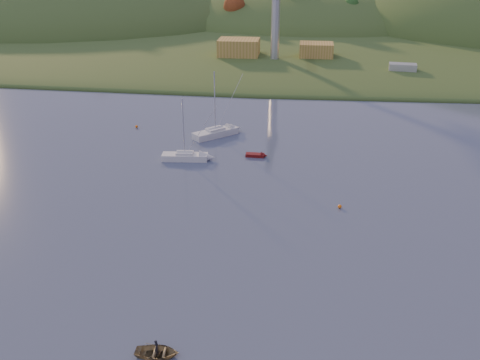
# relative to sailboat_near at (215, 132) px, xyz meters

# --- Properties ---
(far_shore) EXTENTS (620.00, 220.00, 1.50)m
(far_shore) POSITION_rel_sailboat_near_xyz_m (5.14, 165.31, -0.75)
(far_shore) COLOR #314C1E
(far_shore) RESTS_ON ground
(shore_slope) EXTENTS (640.00, 150.00, 7.00)m
(shore_slope) POSITION_rel_sailboat_near_xyz_m (5.14, 100.31, -0.75)
(shore_slope) COLOR #314C1E
(shore_slope) RESTS_ON ground
(hill_left) EXTENTS (170.00, 140.00, 44.00)m
(hill_left) POSITION_rel_sailboat_near_xyz_m (-84.86, 135.31, -0.75)
(hill_left) COLOR #314C1E
(hill_left) RESTS_ON ground
(hill_center) EXTENTS (140.00, 120.00, 36.00)m
(hill_center) POSITION_rel_sailboat_near_xyz_m (15.14, 145.31, -0.75)
(hill_center) COLOR #314C1E
(hill_center) RESTS_ON ground
(hillside_trees) EXTENTS (280.00, 50.00, 32.00)m
(hillside_trees) POSITION_rel_sailboat_near_xyz_m (5.14, 120.31, -0.75)
(hillside_trees) COLOR #1A4B1A
(hillside_trees) RESTS_ON ground
(wharf) EXTENTS (42.00, 16.00, 2.40)m
(wharf) POSITION_rel_sailboat_near_xyz_m (10.14, 57.31, 0.45)
(wharf) COLOR slate
(wharf) RESTS_ON ground
(shed_west) EXTENTS (11.00, 8.00, 4.80)m
(shed_west) POSITION_rel_sailboat_near_xyz_m (-2.86, 58.31, 4.05)
(shed_west) COLOR #A48536
(shed_west) RESTS_ON wharf
(shed_east) EXTENTS (9.00, 7.00, 4.00)m
(shed_east) POSITION_rel_sailboat_near_xyz_m (18.14, 59.31, 3.65)
(shed_east) COLOR #A48536
(shed_east) RESTS_ON wharf
(dock_crane) EXTENTS (3.20, 28.00, 20.30)m
(dock_crane) POSITION_rel_sailboat_near_xyz_m (7.14, 53.70, 16.43)
(dock_crane) COLOR #B7B7BC
(dock_crane) RESTS_ON wharf
(sailboat_near) EXTENTS (7.81, 7.48, 11.54)m
(sailboat_near) POSITION_rel_sailboat_near_xyz_m (0.00, 0.00, 0.00)
(sailboat_near) COLOR silver
(sailboat_near) RESTS_ON ground
(sailboat_far) EXTENTS (7.30, 2.66, 9.94)m
(sailboat_far) POSITION_rel_sailboat_near_xyz_m (-3.02, -11.56, -0.08)
(sailboat_far) COLOR silver
(sailboat_far) RESTS_ON ground
(canoe) EXTENTS (3.81, 2.80, 0.77)m
(canoe) POSITION_rel_sailboat_near_xyz_m (3.91, -54.69, -0.36)
(canoe) COLOR olive
(canoe) RESTS_ON ground
(paddler) EXTENTS (0.35, 0.52, 1.38)m
(paddler) POSITION_rel_sailboat_near_xyz_m (3.91, -54.69, -0.05)
(paddler) COLOR black
(paddler) RESTS_ON ground
(red_tender) EXTENTS (3.52, 1.31, 1.18)m
(red_tender) POSITION_rel_sailboat_near_xyz_m (8.53, -8.85, -0.50)
(red_tender) COLOR #5C0D0D
(red_tender) RESTS_ON ground
(work_vessel) EXTENTS (15.85, 7.20, 3.94)m
(work_vessel) POSITION_rel_sailboat_near_xyz_m (39.27, 47.11, 0.66)
(work_vessel) COLOR slate
(work_vessel) RESTS_ON ground
(buoy_0) EXTENTS (0.50, 0.50, 0.50)m
(buoy_0) POSITION_rel_sailboat_near_xyz_m (20.44, -25.56, -0.50)
(buoy_0) COLOR orange
(buoy_0) RESTS_ON ground
(buoy_2) EXTENTS (0.50, 0.50, 0.50)m
(buoy_2) POSITION_rel_sailboat_near_xyz_m (-15.27, 2.94, -0.50)
(buoy_2) COLOR orange
(buoy_2) RESTS_ON ground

